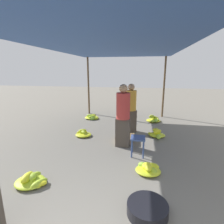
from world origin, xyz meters
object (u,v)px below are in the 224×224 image
(banana_pile_left_0, at_px, (83,133))
(crate_near, at_px, (125,138))
(shopper_walking_mid, at_px, (123,115))
(shopper_walking_far, at_px, (131,108))
(banana_pile_right_1, at_px, (154,120))
(banana_pile_right_0, at_px, (157,134))
(banana_pile_left_2, at_px, (92,117))
(stool, at_px, (138,141))
(basin_black, at_px, (147,209))
(banana_pile_right_2, at_px, (148,169))
(banana_pile_left_1, at_px, (32,180))

(banana_pile_left_0, bearing_deg, crate_near, -7.79)
(shopper_walking_mid, relative_size, shopper_walking_far, 1.05)
(banana_pile_right_1, bearing_deg, banana_pile_right_0, -90.08)
(shopper_walking_far, bearing_deg, banana_pile_right_0, -19.31)
(banana_pile_left_2, bearing_deg, stool, -55.68)
(basin_black, xyz_separation_m, banana_pile_left_0, (-1.94, 2.77, -0.01))
(banana_pile_left_0, distance_m, banana_pile_right_2, 2.60)
(banana_pile_left_2, bearing_deg, banana_pile_left_0, -81.63)
(stool, xyz_separation_m, banana_pile_right_0, (0.55, 1.33, -0.29))
(banana_pile_right_2, relative_size, crate_near, 0.97)
(basin_black, relative_size, crate_near, 1.13)
(banana_pile_left_0, bearing_deg, shopper_walking_far, 23.84)
(banana_pile_left_2, xyz_separation_m, banana_pile_right_1, (2.58, -0.00, 0.01))
(banana_pile_left_1, xyz_separation_m, banana_pile_left_2, (-0.19, 4.42, -0.00))
(basin_black, bearing_deg, banana_pile_left_0, 124.98)
(banana_pile_right_0, bearing_deg, banana_pile_left_2, 147.56)
(banana_pile_left_0, relative_size, banana_pile_left_2, 0.79)
(banana_pile_left_0, height_order, banana_pile_left_2, banana_pile_left_0)
(banana_pile_right_2, xyz_separation_m, shopper_walking_far, (-0.54, 2.32, 0.76))
(banana_pile_right_0, relative_size, banana_pile_right_1, 1.01)
(banana_pile_right_0, xyz_separation_m, banana_pile_right_2, (-0.31, -2.03, -0.01))
(banana_pile_left_1, relative_size, banana_pile_right_0, 1.05)
(banana_pile_left_0, bearing_deg, banana_pile_left_1, -92.37)
(stool, distance_m, shopper_walking_far, 1.72)
(banana_pile_left_1, distance_m, crate_near, 2.69)
(banana_pile_right_1, relative_size, banana_pile_right_2, 1.15)
(banana_pile_left_1, height_order, shopper_walking_far, shopper_walking_far)
(banana_pile_left_2, distance_m, banana_pile_right_2, 4.31)
(banana_pile_right_2, bearing_deg, stool, 109.02)
(banana_pile_left_0, height_order, shopper_walking_mid, shopper_walking_mid)
(banana_pile_left_0, distance_m, banana_pile_right_1, 3.02)
(banana_pile_left_0, bearing_deg, banana_pile_right_0, 8.47)
(banana_pile_left_1, bearing_deg, stool, 38.31)
(stool, relative_size, banana_pile_left_1, 0.75)
(banana_pile_right_0, xyz_separation_m, shopper_walking_mid, (-0.97, -0.87, 0.79))
(banana_pile_left_0, xyz_separation_m, banana_pile_left_1, (-0.10, -2.45, -0.01))
(stool, bearing_deg, banana_pile_right_0, 67.72)
(banana_pile_left_1, bearing_deg, banana_pile_right_2, 20.08)
(shopper_walking_mid, distance_m, shopper_walking_far, 1.17)
(stool, xyz_separation_m, crate_near, (-0.39, 0.81, -0.29))
(banana_pile_left_1, relative_size, shopper_walking_mid, 0.37)
(banana_pile_left_0, distance_m, banana_pile_right_0, 2.31)
(basin_black, height_order, banana_pile_right_1, banana_pile_right_1)
(banana_pile_right_0, relative_size, crate_near, 1.13)
(banana_pile_left_1, distance_m, banana_pile_right_2, 2.21)
(banana_pile_right_0, bearing_deg, banana_pile_left_0, -171.53)
(banana_pile_left_2, distance_m, shopper_walking_mid, 3.08)
(banana_pile_right_1, height_order, banana_pile_right_2, banana_pile_right_1)
(banana_pile_left_2, relative_size, crate_near, 1.22)
(basin_black, height_order, shopper_walking_mid, shopper_walking_mid)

